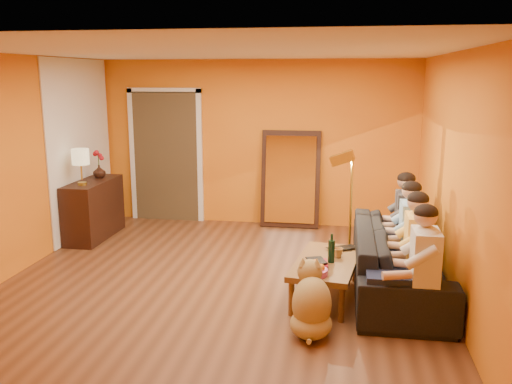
% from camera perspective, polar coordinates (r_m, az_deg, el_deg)
% --- Properties ---
extents(room_shell, '(5.00, 5.50, 2.60)m').
position_cam_1_polar(room_shell, '(6.30, -3.34, 2.53)').
color(room_shell, brown).
rests_on(room_shell, ground).
extents(white_accent, '(0.02, 1.90, 2.58)m').
position_cam_1_polar(white_accent, '(8.44, -17.97, 4.42)').
color(white_accent, white).
rests_on(white_accent, wall_left).
extents(doorway_recess, '(1.06, 0.30, 2.10)m').
position_cam_1_polar(doorway_recess, '(9.08, -9.20, 3.78)').
color(doorway_recess, '#3F2D19').
rests_on(doorway_recess, floor).
extents(door_jamb_left, '(0.08, 0.06, 2.20)m').
position_cam_1_polar(door_jamb_left, '(9.16, -12.83, 3.71)').
color(door_jamb_left, white).
rests_on(door_jamb_left, wall_back).
extents(door_jamb_right, '(0.08, 0.06, 2.20)m').
position_cam_1_polar(door_jamb_right, '(8.80, -5.92, 3.61)').
color(door_jamb_right, white).
rests_on(door_jamb_right, wall_back).
extents(door_header, '(1.22, 0.06, 0.08)m').
position_cam_1_polar(door_header, '(8.87, -9.69, 10.51)').
color(door_header, white).
rests_on(door_header, wall_back).
extents(mirror_frame, '(0.92, 0.27, 1.51)m').
position_cam_1_polar(mirror_frame, '(8.51, 3.65, 1.37)').
color(mirror_frame, black).
rests_on(mirror_frame, floor).
extents(mirror_glass, '(0.78, 0.21, 1.35)m').
position_cam_1_polar(mirror_glass, '(8.47, 3.63, 1.32)').
color(mirror_glass, white).
rests_on(mirror_glass, mirror_frame).
extents(sideboard, '(0.44, 1.18, 0.85)m').
position_cam_1_polar(sideboard, '(8.31, -16.69, -1.76)').
color(sideboard, black).
rests_on(sideboard, floor).
extents(table_lamp, '(0.24, 0.24, 0.51)m').
position_cam_1_polar(table_lamp, '(7.91, -17.93, 2.52)').
color(table_lamp, beige).
rests_on(table_lamp, sideboard).
extents(sofa, '(2.41, 0.94, 0.70)m').
position_cam_1_polar(sofa, '(6.26, 14.74, -6.88)').
color(sofa, black).
rests_on(sofa, floor).
extents(coffee_table, '(0.78, 1.29, 0.42)m').
position_cam_1_polar(coffee_table, '(5.95, 7.37, -9.05)').
color(coffee_table, brown).
rests_on(coffee_table, floor).
extents(floor_lamp, '(0.31, 0.26, 1.44)m').
position_cam_1_polar(floor_lamp, '(6.73, 9.92, -2.04)').
color(floor_lamp, gold).
rests_on(floor_lamp, floor).
extents(dog, '(0.47, 0.65, 0.71)m').
position_cam_1_polar(dog, '(5.08, 5.90, -11.07)').
color(dog, '#AC8C4D').
rests_on(dog, floor).
extents(person_far_left, '(0.70, 0.44, 1.22)m').
position_cam_1_polar(person_far_left, '(5.25, 17.30, -7.77)').
color(person_far_left, beige).
rests_on(person_far_left, sofa).
extents(person_mid_left, '(0.70, 0.44, 1.22)m').
position_cam_1_polar(person_mid_left, '(5.77, 16.57, -5.93)').
color(person_mid_left, '#FEC754').
rests_on(person_mid_left, sofa).
extents(person_mid_right, '(0.70, 0.44, 1.22)m').
position_cam_1_polar(person_mid_right, '(6.29, 15.97, -4.39)').
color(person_mid_right, '#86ACCF').
rests_on(person_mid_right, sofa).
extents(person_far_right, '(0.70, 0.44, 1.22)m').
position_cam_1_polar(person_far_right, '(6.82, 15.46, -3.08)').
color(person_far_right, '#38373D').
rests_on(person_far_right, sofa).
extents(fruit_bowl, '(0.26, 0.26, 0.16)m').
position_cam_1_polar(fruit_bowl, '(5.43, 6.21, -7.86)').
color(fruit_bowl, '#C8468C').
rests_on(fruit_bowl, coffee_table).
extents(wine_bottle, '(0.07, 0.07, 0.31)m').
position_cam_1_polar(wine_bottle, '(5.78, 7.95, -5.87)').
color(wine_bottle, black).
rests_on(wine_bottle, coffee_table).
extents(tumbler, '(0.13, 0.13, 0.10)m').
position_cam_1_polar(tumbler, '(5.97, 8.64, -6.34)').
color(tumbler, '#B27F3F').
rests_on(tumbler, coffee_table).
extents(laptop, '(0.41, 0.36, 0.03)m').
position_cam_1_polar(laptop, '(6.20, 9.22, -6.02)').
color(laptop, black).
rests_on(laptop, coffee_table).
extents(book_lower, '(0.21, 0.25, 0.02)m').
position_cam_1_polar(book_lower, '(5.69, 5.53, -7.63)').
color(book_lower, black).
rests_on(book_lower, coffee_table).
extents(book_mid, '(0.21, 0.27, 0.02)m').
position_cam_1_polar(book_mid, '(5.69, 5.64, -7.41)').
color(book_mid, '#AB131F').
rests_on(book_mid, book_lower).
extents(book_upper, '(0.24, 0.28, 0.02)m').
position_cam_1_polar(book_upper, '(5.67, 5.53, -7.28)').
color(book_upper, black).
rests_on(book_upper, book_mid).
extents(vase, '(0.18, 0.18, 0.19)m').
position_cam_1_polar(vase, '(8.43, -16.17, 2.09)').
color(vase, black).
rests_on(vase, sideboard).
extents(flowers, '(0.17, 0.17, 0.42)m').
position_cam_1_polar(flowers, '(8.39, -16.27, 3.66)').
color(flowers, '#AB131F').
rests_on(flowers, vase).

